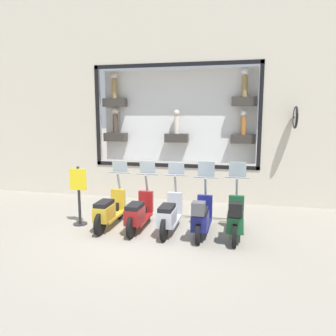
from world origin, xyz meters
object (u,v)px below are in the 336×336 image
(scooter_green_0, at_px, (235,218))
(shop_sign_post, at_px, (79,194))
(scooter_navy_1, at_px, (201,217))
(scooter_silver_2, at_px, (169,215))
(scooter_yellow_4, at_px, (109,210))
(scooter_red_3, at_px, (138,213))

(scooter_green_0, distance_m, shop_sign_post, 3.95)
(scooter_green_0, xyz_separation_m, scooter_navy_1, (-0.01, 0.78, -0.02))
(scooter_silver_2, bearing_deg, shop_sign_post, 88.74)
(scooter_yellow_4, distance_m, shop_sign_post, 0.91)
(scooter_yellow_4, bearing_deg, shop_sign_post, 86.47)
(scooter_red_3, distance_m, shop_sign_post, 1.65)
(scooter_yellow_4, bearing_deg, scooter_green_0, -91.09)
(scooter_red_3, bearing_deg, scooter_silver_2, -89.98)
(shop_sign_post, bearing_deg, scooter_green_0, -91.61)
(scooter_red_3, distance_m, scooter_yellow_4, 0.78)
(scooter_green_0, xyz_separation_m, scooter_silver_2, (0.06, 1.55, -0.04))
(scooter_green_0, height_order, scooter_red_3, scooter_green_0)
(scooter_green_0, height_order, scooter_silver_2, scooter_green_0)
(scooter_green_0, relative_size, scooter_silver_2, 1.00)
(scooter_silver_2, xyz_separation_m, scooter_yellow_4, (0.00, 1.55, 0.01))
(scooter_navy_1, distance_m, scooter_silver_2, 0.78)
(scooter_yellow_4, bearing_deg, scooter_red_3, -90.12)
(scooter_red_3, relative_size, shop_sign_post, 1.19)
(scooter_green_0, bearing_deg, scooter_yellow_4, 88.91)
(scooter_red_3, bearing_deg, scooter_yellow_4, 89.88)
(scooter_silver_2, relative_size, scooter_yellow_4, 1.00)
(scooter_silver_2, xyz_separation_m, scooter_red_3, (-0.00, 0.78, -0.00))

